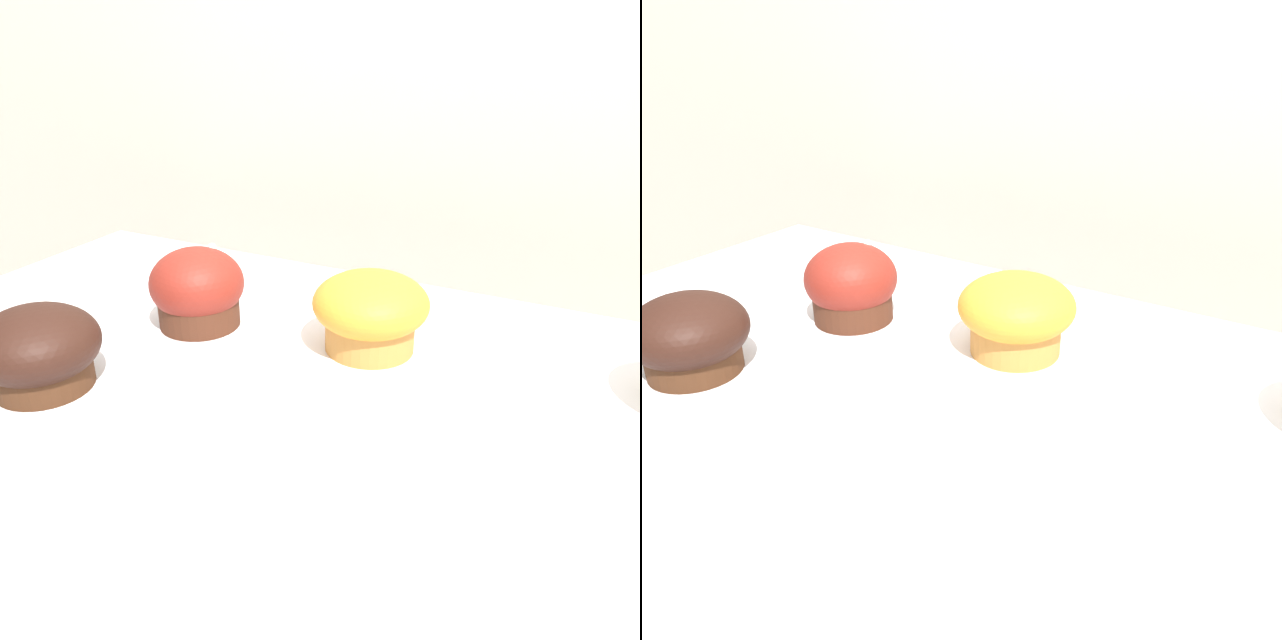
% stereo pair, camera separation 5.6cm
% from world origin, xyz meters
% --- Properties ---
extents(wall_back, '(3.20, 0.10, 1.80)m').
position_xyz_m(wall_back, '(0.00, 0.60, 0.90)').
color(wall_back, beige).
rests_on(wall_back, ground).
extents(muffin_front_center, '(0.11, 0.11, 0.07)m').
position_xyz_m(muffin_front_center, '(-0.24, -0.05, 0.92)').
color(muffin_front_center, '#442615').
rests_on(muffin_front_center, display_counter).
extents(muffin_back_left, '(0.10, 0.10, 0.08)m').
position_xyz_m(muffin_back_left, '(-0.19, 0.11, 0.92)').
color(muffin_back_left, '#4A2617').
rests_on(muffin_back_left, display_counter).
extents(muffin_front_left, '(0.11, 0.11, 0.08)m').
position_xyz_m(muffin_front_left, '(-0.02, 0.14, 0.92)').
color(muffin_front_left, '#C5833B').
rests_on(muffin_front_left, display_counter).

